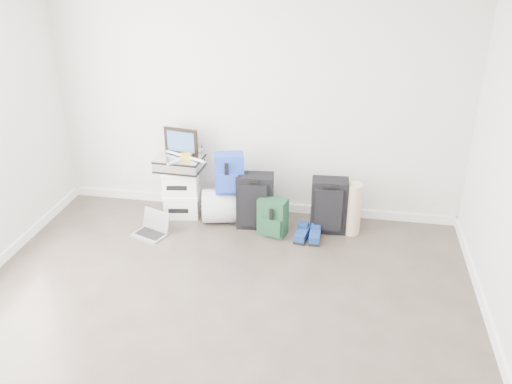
% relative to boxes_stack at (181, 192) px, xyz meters
% --- Properties ---
extents(ground, '(5.00, 5.00, 0.00)m').
position_rel_boxes_stack_xyz_m(ground, '(0.80, -2.21, -0.28)').
color(ground, '#3C312C').
rests_on(ground, ground).
extents(room_envelope, '(4.52, 5.02, 2.71)m').
position_rel_boxes_stack_xyz_m(room_envelope, '(0.80, -2.19, 1.44)').
color(room_envelope, silver).
rests_on(room_envelope, ground).
extents(boxes_stack, '(0.44, 0.38, 0.56)m').
position_rel_boxes_stack_xyz_m(boxes_stack, '(0.00, 0.00, 0.00)').
color(boxes_stack, white).
rests_on(boxes_stack, ground).
extents(briefcase, '(0.51, 0.39, 0.14)m').
position_rel_boxes_stack_xyz_m(briefcase, '(0.00, 0.00, 0.35)').
color(briefcase, '#B2B2B7').
rests_on(briefcase, boxes_stack).
extents(painting, '(0.39, 0.10, 0.30)m').
position_rel_boxes_stack_xyz_m(painting, '(0.00, 0.10, 0.57)').
color(painting, black).
rests_on(painting, briefcase).
extents(drone, '(0.51, 0.51, 0.05)m').
position_rel_boxes_stack_xyz_m(drone, '(0.08, -0.02, 0.45)').
color(drone, yellow).
rests_on(drone, briefcase).
extents(duffel_bag, '(0.68, 0.50, 0.38)m').
position_rel_boxes_stack_xyz_m(duffel_bag, '(0.57, -0.05, -0.09)').
color(duffel_bag, gray).
rests_on(duffel_bag, ground).
extents(blue_backpack, '(0.35, 0.29, 0.43)m').
position_rel_boxes_stack_xyz_m(blue_backpack, '(0.57, -0.08, 0.30)').
color(blue_backpack, '#1A24AD').
rests_on(blue_backpack, duffel_bag).
extents(large_suitcase, '(0.41, 0.29, 0.61)m').
position_rel_boxes_stack_xyz_m(large_suitcase, '(0.86, -0.11, 0.02)').
color(large_suitcase, black).
rests_on(large_suitcase, ground).
extents(green_backpack, '(0.33, 0.28, 0.41)m').
position_rel_boxes_stack_xyz_m(green_backpack, '(1.08, -0.27, -0.08)').
color(green_backpack, '#12331F').
rests_on(green_backpack, ground).
extents(carry_on, '(0.39, 0.27, 0.60)m').
position_rel_boxes_stack_xyz_m(carry_on, '(1.66, -0.08, 0.02)').
color(carry_on, black).
rests_on(carry_on, ground).
extents(shoes, '(0.27, 0.31, 0.10)m').
position_rel_boxes_stack_xyz_m(shoes, '(1.47, -0.30, -0.23)').
color(shoes, black).
rests_on(shoes, ground).
extents(rolled_rug, '(0.19, 0.19, 0.57)m').
position_rel_boxes_stack_xyz_m(rolled_rug, '(1.90, -0.08, 0.00)').
color(rolled_rug, tan).
rests_on(rolled_rug, ground).
extents(laptop, '(0.41, 0.35, 0.24)m').
position_rel_boxes_stack_xyz_m(laptop, '(-0.19, -0.47, -0.23)').
color(laptop, '#B6B6BA').
rests_on(laptop, ground).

